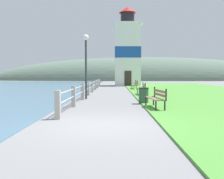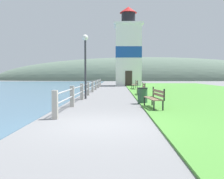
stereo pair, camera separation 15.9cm
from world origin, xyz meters
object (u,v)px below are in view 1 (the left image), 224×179
at_px(park_bench_near, 157,97).
at_px(lamp_post, 86,55).
at_px(park_bench_far, 135,84).
at_px(lighthouse, 127,51).
at_px(park_bench_midway, 142,88).
at_px(trash_bin, 144,96).

relative_size(park_bench_near, lamp_post, 0.47).
bearing_deg(park_bench_far, lamp_post, 67.62).
distance_m(park_bench_far, lighthouse, 9.60).
bearing_deg(lighthouse, park_bench_midway, -88.95).
bearing_deg(trash_bin, park_bench_near, -80.07).
xyz_separation_m(park_bench_midway, lamp_post, (-3.76, -2.74, 2.20)).
bearing_deg(park_bench_far, trash_bin, 86.02).
bearing_deg(park_bench_near, lighthouse, -95.80).
height_order(park_bench_near, trash_bin, park_bench_near).
relative_size(park_bench_midway, lighthouse, 0.16).
distance_m(lighthouse, lamp_post, 19.08).
xyz_separation_m(park_bench_midway, lighthouse, (-0.29, 15.92, 4.10)).
distance_m(lighthouse, trash_bin, 21.60).
distance_m(park_bench_near, park_bench_midway, 7.23).
bearing_deg(lighthouse, lamp_post, -100.52).
distance_m(park_bench_far, lamp_post, 10.91).
xyz_separation_m(park_bench_far, lighthouse, (-0.35, 8.68, 4.10)).
height_order(park_bench_midway, lighthouse, lighthouse).
bearing_deg(trash_bin, park_bench_far, 87.52).
distance_m(park_bench_near, trash_bin, 2.00).
relative_size(park_bench_midway, lamp_post, 0.42).
distance_m(park_bench_near, lighthouse, 23.51).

